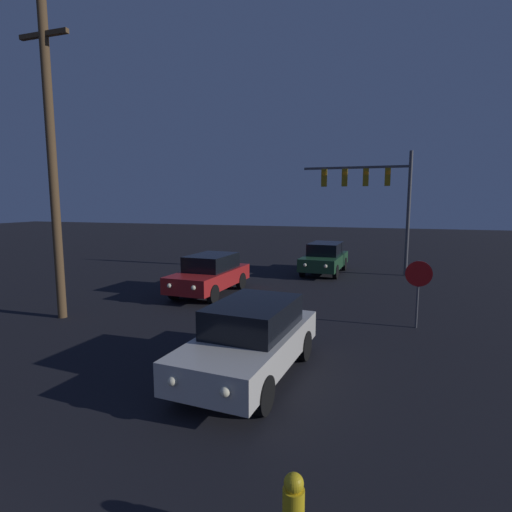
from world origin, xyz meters
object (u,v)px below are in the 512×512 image
at_px(car_mid, 210,274).
at_px(utility_pole, 52,161).
at_px(car_near, 251,338).
at_px(car_far, 325,258).
at_px(traffic_signal_mast, 374,189).
at_px(stop_sign, 418,281).

bearing_deg(car_mid, utility_pole, 58.36).
relative_size(car_near, utility_pole, 0.46).
xyz_separation_m(car_far, utility_pole, (-7.02, -10.91, 4.20)).
bearing_deg(traffic_signal_mast, stop_sign, -79.78).
relative_size(car_near, car_mid, 1.01).
bearing_deg(car_mid, stop_sign, 167.03).
distance_m(car_far, stop_sign, 9.41).
xyz_separation_m(car_near, traffic_signal_mast, (2.04, 13.80, 3.59)).
relative_size(car_mid, car_far, 1.00).
relative_size(car_mid, utility_pole, 0.46).
distance_m(car_mid, car_far, 7.33).
height_order(traffic_signal_mast, stop_sign, traffic_signal_mast).
height_order(car_far, utility_pole, utility_pole).
bearing_deg(traffic_signal_mast, car_near, -98.41).
relative_size(stop_sign, utility_pole, 0.21).
height_order(traffic_signal_mast, utility_pole, utility_pole).
bearing_deg(stop_sign, traffic_signal_mast, 100.22).
xyz_separation_m(stop_sign, utility_pole, (-11.03, -2.41, 3.62)).
relative_size(car_far, traffic_signal_mast, 0.71).
height_order(car_near, traffic_signal_mast, traffic_signal_mast).
xyz_separation_m(car_near, utility_pole, (-7.34, 2.28, 4.20)).
height_order(car_near, stop_sign, stop_sign).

